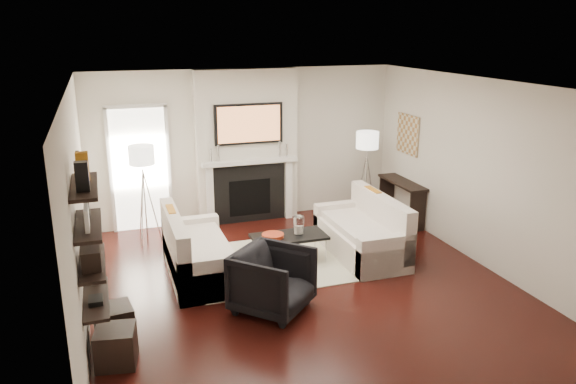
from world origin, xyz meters
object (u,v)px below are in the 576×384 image
object	(u,v)px
loveseat_right_base	(360,242)
lamp_left_shade	(141,155)
ottoman_near	(114,323)
lamp_right_shade	(367,140)
coffee_table	(289,237)
armchair	(273,278)
loveseat_left_base	(201,262)

from	to	relation	value
loveseat_right_base	lamp_left_shade	xyz separation A→B (m)	(-3.06, 1.62, 1.24)
ottoman_near	lamp_right_shade	bearing A→B (deg)	32.82
loveseat_right_base	lamp_left_shade	world-z (taller)	lamp_left_shade
coffee_table	lamp_right_shade	distance (m)	2.68
lamp_left_shade	lamp_right_shade	xyz separation A→B (m)	(3.90, -0.05, 0.00)
coffee_table	armchair	xyz separation A→B (m)	(-0.67, -1.34, 0.03)
loveseat_right_base	lamp_right_shade	xyz separation A→B (m)	(0.84, 1.57, 1.24)
loveseat_right_base	lamp_right_shade	size ratio (longest dim) A/B	4.50
armchair	lamp_left_shade	distance (m)	3.30
loveseat_right_base	coffee_table	size ratio (longest dim) A/B	1.64
loveseat_left_base	lamp_right_shade	world-z (taller)	lamp_right_shade
loveseat_right_base	lamp_right_shade	world-z (taller)	lamp_right_shade
lamp_left_shade	loveseat_right_base	bearing A→B (deg)	-27.91
loveseat_right_base	armchair	xyz separation A→B (m)	(-1.79, -1.25, 0.22)
loveseat_left_base	coffee_table	distance (m)	1.35
coffee_table	lamp_right_shade	size ratio (longest dim) A/B	2.75
loveseat_left_base	loveseat_right_base	world-z (taller)	same
loveseat_right_base	armchair	size ratio (longest dim) A/B	2.08
armchair	ottoman_near	size ratio (longest dim) A/B	2.16
armchair	loveseat_right_base	bearing A→B (deg)	-9.14
lamp_right_shade	ottoman_near	xyz separation A→B (m)	(-4.52, -2.92, -1.25)
lamp_right_shade	lamp_left_shade	bearing A→B (deg)	179.30
coffee_table	armchair	size ratio (longest dim) A/B	1.27
loveseat_right_base	lamp_right_shade	distance (m)	2.17
loveseat_left_base	lamp_left_shade	bearing A→B (deg)	110.50
loveseat_left_base	armchair	distance (m)	1.46
lamp_right_shade	loveseat_left_base	bearing A→B (deg)	-154.97
loveseat_right_base	armchair	distance (m)	2.20
armchair	lamp_right_shade	distance (m)	3.99
lamp_right_shade	ottoman_near	bearing A→B (deg)	-147.18
lamp_left_shade	loveseat_left_base	bearing A→B (deg)	-69.50
coffee_table	lamp_left_shade	distance (m)	2.68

